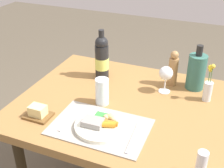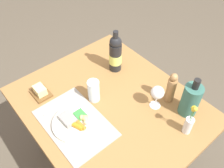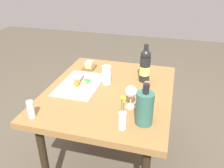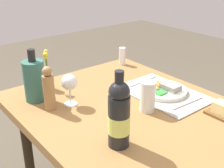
% 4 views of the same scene
% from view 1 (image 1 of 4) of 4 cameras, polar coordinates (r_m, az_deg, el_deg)
% --- Properties ---
extents(dining_table, '(1.10, 0.93, 0.75)m').
position_cam_1_polar(dining_table, '(1.64, 1.75, -5.83)').
color(dining_table, olive).
rests_on(dining_table, ground_plane).
extents(placemat, '(0.46, 0.30, 0.01)m').
position_cam_1_polar(placemat, '(1.42, -2.31, -8.26)').
color(placemat, '#9C988D').
rests_on(placemat, dining_table).
extents(dinner_plate, '(0.25, 0.25, 0.05)m').
position_cam_1_polar(dinner_plate, '(1.40, -2.20, -7.83)').
color(dinner_plate, white).
rests_on(dinner_plate, placemat).
extents(fork, '(0.02, 0.21, 0.00)m').
position_cam_1_polar(fork, '(1.48, -7.90, -6.65)').
color(fork, silver).
rests_on(fork, placemat).
extents(knife, '(0.03, 0.22, 0.00)m').
position_cam_1_polar(knife, '(1.35, 4.13, -10.27)').
color(knife, silver).
rests_on(knife, placemat).
extents(water_tumbler, '(0.07, 0.07, 0.15)m').
position_cam_1_polar(water_tumbler, '(1.56, -1.92, -1.77)').
color(water_tumbler, silver).
rests_on(water_tumbler, dining_table).
extents(wine_glass, '(0.08, 0.08, 0.16)m').
position_cam_1_polar(wine_glass, '(1.67, 10.36, 1.91)').
color(wine_glass, white).
rests_on(wine_glass, dining_table).
extents(cooler_bottle, '(0.10, 0.10, 0.27)m').
position_cam_1_polar(cooler_bottle, '(1.75, 15.95, 2.36)').
color(cooler_bottle, '#336458').
rests_on(cooler_bottle, dining_table).
extents(salt_shaker, '(0.04, 0.04, 0.11)m').
position_cam_1_polar(salt_shaker, '(1.21, 16.86, -14.51)').
color(salt_shaker, white).
rests_on(salt_shaker, dining_table).
extents(wine_bottle, '(0.08, 0.08, 0.31)m').
position_cam_1_polar(wine_bottle, '(1.80, -1.98, 5.11)').
color(wine_bottle, black).
rests_on(wine_bottle, dining_table).
extents(butter_dish, '(0.13, 0.10, 0.06)m').
position_cam_1_polar(butter_dish, '(1.52, -14.08, -5.36)').
color(butter_dish, brown).
rests_on(butter_dish, dining_table).
extents(flower_vase, '(0.05, 0.05, 0.22)m').
position_cam_1_polar(flower_vase, '(1.66, 18.06, -0.69)').
color(flower_vase, silver).
rests_on(flower_vase, dining_table).
extents(pepper_mill, '(0.05, 0.05, 0.21)m').
position_cam_1_polar(pepper_mill, '(1.76, 11.70, 2.85)').
color(pepper_mill, '#A07647').
rests_on(pepper_mill, dining_table).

